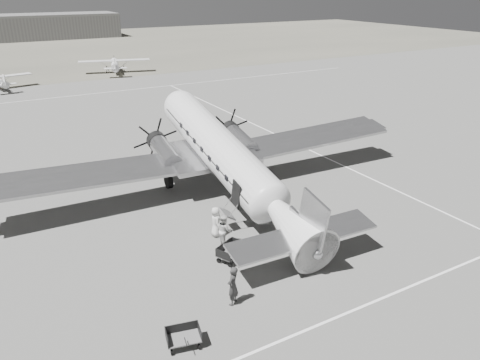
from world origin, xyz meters
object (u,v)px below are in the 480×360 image
light_plane_right (115,66)px  baggage_cart_far (184,338)px  passenger (216,222)px  ground_crew (233,286)px  ramp_agent (224,230)px  baggage_cart_near (231,252)px  dc3_airliner (226,159)px  hangar_main (39,26)px

light_plane_right → baggage_cart_far: 68.78m
light_plane_right → passenger: bearing=-85.6°
ground_crew → passenger: 6.69m
baggage_cart_far → ramp_agent: size_ratio=0.80×
baggage_cart_near → ramp_agent: size_ratio=0.88×
baggage_cart_near → passenger: bearing=54.0°
ramp_agent → passenger: bearing=2.7°
ramp_agent → light_plane_right: bearing=-5.1°
dc3_airliner → ground_crew: (-5.31, -10.66, -2.05)m
light_plane_right → ground_crew: size_ratio=5.91×
light_plane_right → baggage_cart_far: size_ratio=7.90×
hangar_main → ground_crew: 131.13m
hangar_main → ramp_agent: 125.88m
hangar_main → baggage_cart_near: 127.58m
dc3_airliner → hangar_main: bearing=89.8°
hangar_main → light_plane_right: 65.41m
baggage_cart_near → baggage_cart_far: baggage_cart_near is taller
baggage_cart_near → ramp_agent: (0.45, 1.66, 0.48)m
baggage_cart_far → dc3_airliner: bearing=67.5°
baggage_cart_far → ground_crew: (3.20, 1.49, 0.59)m
dc3_airliner → baggage_cart_far: dc3_airliner is taller
baggage_cart_far → ramp_agent: (5.43, 6.60, 0.53)m
hangar_main → ground_crew: size_ratio=20.62×
dc3_airliner → ramp_agent: bearing=-116.9°
dc3_airliner → light_plane_right: 55.29m
dc3_airliner → ramp_agent: (-3.07, -5.55, -2.11)m
ground_crew → ramp_agent: 5.58m
passenger → hangar_main: bearing=7.2°
dc3_airliner → baggage_cart_near: bearing=-114.0°
ground_crew → ramp_agent: bearing=-149.9°
light_plane_right → ramp_agent: bearing=-85.4°
dc3_airliner → ground_crew: 12.08m
light_plane_right → dc3_airliner: bearing=-83.3°
hangar_main → baggage_cart_far: bearing=-95.7°
hangar_main → passenger: size_ratio=22.10×
hangar_main → passenger: 124.70m
baggage_cart_near → baggage_cart_far: (-4.98, -4.94, -0.04)m
hangar_main → baggage_cart_near: bearing=-93.7°
baggage_cart_near → hangar_main: bearing=60.2°
passenger → baggage_cart_far: bearing=155.6°
dc3_airliner → baggage_cart_near: dc3_airliner is taller
hangar_main → baggage_cart_far: hangar_main is taller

